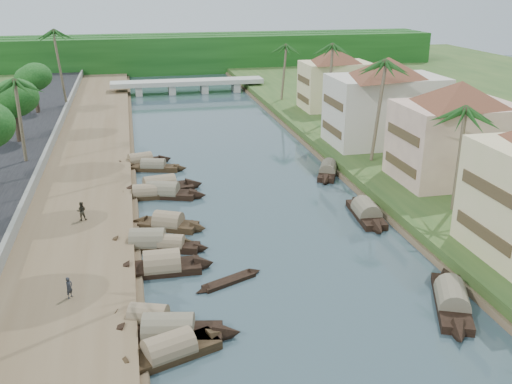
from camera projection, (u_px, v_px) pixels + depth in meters
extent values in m
plane|color=#32464C|center=(295.00, 278.00, 40.17)|extent=(220.00, 220.00, 0.00)
cube|color=brown|center=(79.00, 193.00, 55.13)|extent=(10.00, 180.00, 0.80)
cube|color=#28481D|center=(412.00, 167.00, 62.08)|extent=(16.00, 180.00, 1.20)
cube|color=slate|center=(32.00, 187.00, 53.96)|extent=(0.40, 180.00, 1.10)
cube|color=#113C10|center=(176.00, 56.00, 125.73)|extent=(120.00, 4.00, 8.00)
cube|color=#113C10|center=(175.00, 53.00, 130.30)|extent=(120.00, 4.00, 8.00)
cube|color=#113C10|center=(173.00, 51.00, 134.88)|extent=(120.00, 4.00, 8.00)
cube|color=#AAAA9F|center=(188.00, 82.00, 105.38)|extent=(28.00, 4.00, 0.80)
cube|color=#AAAA9F|center=(139.00, 90.00, 103.95)|extent=(1.20, 3.50, 1.80)
cube|color=#AAAA9F|center=(172.00, 89.00, 105.16)|extent=(1.20, 3.50, 1.80)
cube|color=#AAAA9F|center=(204.00, 88.00, 106.36)|extent=(1.20, 3.50, 1.80)
cube|color=#AAAA9F|center=(236.00, 86.00, 107.56)|extent=(1.20, 3.50, 1.80)
cube|color=#4B3A23|center=(482.00, 232.00, 39.82)|extent=(0.10, 6.40, 0.90)
cube|color=#4B3A23|center=(489.00, 189.00, 38.71)|extent=(0.10, 6.40, 0.90)
cube|color=beige|center=(455.00, 142.00, 55.27)|extent=(11.00, 8.00, 7.50)
pyramid|color=brown|center=(461.00, 93.00, 53.58)|extent=(14.11, 14.11, 2.20)
cube|color=#4B3A23|center=(400.00, 165.00, 54.81)|extent=(0.10, 6.40, 0.90)
cube|color=#4B3A23|center=(403.00, 134.00, 53.76)|extent=(0.10, 6.40, 0.90)
cube|color=beige|center=(385.00, 110.00, 67.80)|extent=(13.00, 8.00, 8.00)
pyramid|color=brown|center=(388.00, 67.00, 66.02)|extent=(15.59, 15.59, 2.20)
cube|color=#4B3A23|center=(332.00, 129.00, 67.18)|extent=(0.10, 6.40, 0.90)
cube|color=#4B3A23|center=(333.00, 103.00, 66.06)|extent=(0.10, 6.40, 0.90)
cube|color=beige|center=(335.00, 86.00, 86.48)|extent=(10.00, 7.00, 7.00)
pyramid|color=brown|center=(337.00, 55.00, 84.87)|extent=(12.62, 12.62, 2.20)
cube|color=#4B3A23|center=(303.00, 98.00, 86.08)|extent=(0.10, 5.60, 0.90)
cube|color=#4B3A23|center=(303.00, 80.00, 85.10)|extent=(0.10, 5.60, 0.90)
cube|color=black|center=(170.00, 355.00, 31.68)|extent=(6.04, 3.63, 0.70)
cone|color=black|center=(220.00, 335.00, 33.24)|extent=(2.10, 2.08, 1.80)
cone|color=black|center=(113.00, 373.00, 30.07)|extent=(2.10, 2.08, 1.80)
cylinder|color=#7B6C4E|center=(169.00, 349.00, 31.55)|extent=(4.78, 3.24, 1.87)
cube|color=black|center=(169.00, 335.00, 33.40)|extent=(6.50, 3.17, 0.70)
cone|color=black|center=(228.00, 334.00, 33.43)|extent=(2.11, 2.11, 1.99)
cone|color=black|center=(110.00, 335.00, 33.31)|extent=(2.11, 2.11, 1.99)
cylinder|color=#6C6551|center=(169.00, 330.00, 33.27)|extent=(5.07, 2.96, 2.07)
cube|color=black|center=(149.00, 322.00, 34.67)|extent=(5.05, 3.18, 0.70)
cone|color=black|center=(191.00, 325.00, 34.30)|extent=(1.81, 1.85, 1.61)
cone|color=black|center=(107.00, 318.00, 34.98)|extent=(1.81, 1.85, 1.61)
cylinder|color=#7B6C4E|center=(148.00, 317.00, 34.54)|extent=(4.01, 2.85, 1.69)
cube|color=black|center=(162.00, 269.00, 41.04)|extent=(5.52, 2.19, 0.70)
cone|color=black|center=(204.00, 264.00, 41.59)|extent=(1.65, 1.93, 2.08)
cone|color=black|center=(119.00, 272.00, 40.44)|extent=(1.65, 1.93, 2.08)
cylinder|color=#7B6C4E|center=(162.00, 264.00, 40.91)|extent=(4.23, 2.26, 2.20)
cube|color=black|center=(148.00, 245.00, 44.71)|extent=(5.89, 3.03, 0.70)
cone|color=black|center=(188.00, 244.00, 44.76)|extent=(1.95, 2.09, 1.99)
cone|color=black|center=(108.00, 245.00, 44.60)|extent=(1.95, 2.09, 1.99)
cylinder|color=#6C6551|center=(148.00, 241.00, 44.58)|extent=(4.61, 2.86, 2.09)
cube|color=black|center=(171.00, 248.00, 44.34)|extent=(4.67, 2.76, 0.70)
cone|color=black|center=(202.00, 248.00, 44.06)|extent=(1.62, 1.61, 1.41)
cone|color=black|center=(140.00, 245.00, 44.57)|extent=(1.62, 1.61, 1.41)
cylinder|color=#7B6C4E|center=(170.00, 243.00, 44.21)|extent=(3.69, 2.47, 1.46)
cube|color=black|center=(169.00, 226.00, 48.21)|extent=(5.21, 3.81, 0.70)
cone|color=black|center=(199.00, 228.00, 47.57)|extent=(2.02, 2.11, 1.80)
cone|color=black|center=(139.00, 222.00, 48.79)|extent=(2.02, 2.11, 1.80)
cylinder|color=#7B6C4E|center=(168.00, 222.00, 48.07)|extent=(4.20, 3.36, 1.90)
cube|color=black|center=(163.00, 195.00, 55.25)|extent=(6.58, 3.88, 0.70)
cone|color=black|center=(198.00, 196.00, 54.81)|extent=(2.26, 2.20, 1.89)
cone|color=black|center=(128.00, 192.00, 55.63)|extent=(2.26, 2.20, 1.89)
cylinder|color=#6C6551|center=(163.00, 191.00, 55.12)|extent=(5.20, 3.45, 1.95)
cube|color=black|center=(145.00, 196.00, 54.92)|extent=(4.98, 1.84, 0.70)
cone|color=black|center=(174.00, 194.00, 55.32)|extent=(1.49, 1.51, 1.61)
cone|color=black|center=(116.00, 197.00, 54.46)|extent=(1.49, 1.51, 1.61)
cylinder|color=#7B6C4E|center=(145.00, 192.00, 54.78)|extent=(3.83, 1.85, 1.67)
cube|color=black|center=(160.00, 190.00, 56.50)|extent=(6.70, 3.19, 0.70)
cone|color=black|center=(195.00, 185.00, 57.69)|extent=(2.16, 2.25, 2.19)
cone|color=black|center=(124.00, 194.00, 55.24)|extent=(2.16, 2.25, 2.19)
cylinder|color=#7B6C4E|center=(160.00, 186.00, 56.36)|extent=(5.21, 3.04, 2.29)
cube|color=black|center=(154.00, 169.00, 62.88)|extent=(5.69, 2.93, 0.70)
cone|color=black|center=(181.00, 168.00, 62.70)|extent=(1.86, 1.74, 1.55)
cone|color=black|center=(126.00, 168.00, 63.01)|extent=(1.86, 1.74, 1.55)
cylinder|color=#6C6551|center=(153.00, 165.00, 62.75)|extent=(4.46, 2.64, 1.59)
cube|color=black|center=(141.00, 164.00, 64.59)|extent=(5.67, 3.12, 0.70)
cone|color=black|center=(166.00, 159.00, 65.87)|extent=(1.92, 1.93, 1.75)
cone|color=black|center=(114.00, 167.00, 63.26)|extent=(1.92, 1.93, 1.75)
cylinder|color=#7B6C4E|center=(140.00, 160.00, 64.46)|extent=(4.46, 2.85, 1.82)
cube|color=black|center=(451.00, 303.00, 36.69)|extent=(4.44, 6.97, 0.70)
cone|color=black|center=(445.00, 275.00, 40.12)|extent=(2.35, 2.44, 1.95)
cone|color=black|center=(459.00, 336.00, 33.21)|extent=(2.35, 2.44, 1.95)
cylinder|color=#6C6551|center=(452.00, 298.00, 36.56)|extent=(3.88, 5.53, 2.00)
cube|color=black|center=(366.00, 215.00, 50.45)|extent=(2.46, 6.29, 0.70)
cone|color=black|center=(355.00, 200.00, 53.59)|extent=(1.90, 1.91, 1.95)
cone|color=black|center=(379.00, 230.00, 47.25)|extent=(1.90, 1.91, 1.95)
cylinder|color=#6C6551|center=(366.00, 211.00, 50.31)|extent=(2.42, 4.85, 2.03)
cube|color=black|center=(328.00, 172.00, 61.66)|extent=(4.05, 6.20, 0.70)
cone|color=black|center=(331.00, 163.00, 64.70)|extent=(2.12, 2.19, 1.75)
cone|color=black|center=(325.00, 182.00, 58.56)|extent=(2.12, 2.19, 1.75)
cylinder|color=#6C6551|center=(328.00, 169.00, 61.53)|extent=(3.52, 4.93, 1.79)
cube|color=black|center=(229.00, 281.00, 39.59)|extent=(4.01, 2.47, 0.35)
cone|color=black|center=(255.00, 272.00, 40.85)|extent=(1.28, 1.22, 0.89)
cone|color=black|center=(201.00, 291.00, 38.32)|extent=(1.28, 1.22, 0.89)
cube|color=black|center=(144.00, 195.00, 55.52)|extent=(4.62, 1.37, 0.35)
cone|color=black|center=(171.00, 194.00, 55.79)|extent=(1.22, 1.02, 0.91)
cone|color=black|center=(118.00, 196.00, 55.24)|extent=(1.22, 1.02, 0.91)
cylinder|color=#6C6048|center=(459.00, 160.00, 47.57)|extent=(0.40, 0.36, 8.86)
sphere|color=#1D4D19|center=(465.00, 110.00, 46.08)|extent=(3.20, 3.20, 3.20)
cylinder|color=#6C6048|center=(376.00, 112.00, 60.60)|extent=(1.25, 0.36, 10.78)
sphere|color=#1D4D19|center=(380.00, 62.00, 58.79)|extent=(3.20, 3.20, 3.20)
cylinder|color=#6C6048|center=(329.00, 84.00, 77.20)|extent=(0.68, 0.36, 10.62)
sphere|color=#1D4D19|center=(331.00, 46.00, 75.42)|extent=(3.20, 3.20, 3.20)
cylinder|color=#6C6048|center=(20.00, 121.00, 60.05)|extent=(0.38, 0.36, 8.71)
sphere|color=#1D4D19|center=(14.00, 82.00, 58.59)|extent=(3.20, 3.20, 3.20)
cylinder|color=#6C6048|center=(283.00, 73.00, 92.68)|extent=(1.05, 0.36, 8.81)
sphere|color=#1D4D19|center=(283.00, 46.00, 91.20)|extent=(3.20, 3.20, 3.20)
cylinder|color=#6C6048|center=(61.00, 68.00, 87.00)|extent=(1.13, 0.36, 11.39)
sphere|color=#1D4D19|center=(57.00, 31.00, 85.09)|extent=(3.20, 3.20, 3.20)
cylinder|color=#3F3024|center=(18.00, 127.00, 68.47)|extent=(0.60, 0.60, 3.58)
ellipsoid|color=#113C10|center=(13.00, 99.00, 67.27)|extent=(5.22, 5.22, 4.29)
cylinder|color=#3F3024|center=(37.00, 101.00, 83.54)|extent=(0.60, 0.60, 3.51)
ellipsoid|color=#113C10|center=(34.00, 78.00, 82.37)|extent=(4.61, 4.61, 3.79)
cylinder|color=#3F3024|center=(415.00, 123.00, 71.00)|extent=(0.60, 0.60, 3.74)
ellipsoid|color=#113C10|center=(418.00, 94.00, 69.75)|extent=(4.22, 4.22, 3.47)
imported|color=#292A31|center=(69.00, 287.00, 36.00)|extent=(0.59, 0.62, 1.43)
imported|color=#302C21|center=(81.00, 211.00, 47.68)|extent=(0.81, 0.64, 1.61)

